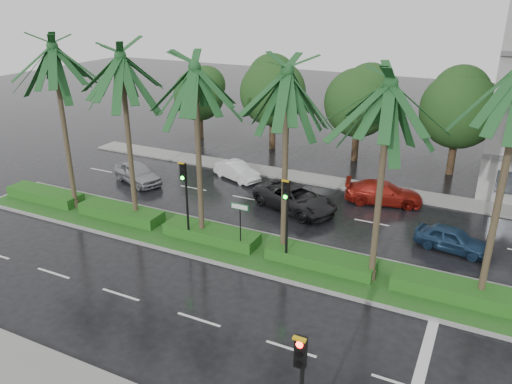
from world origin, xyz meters
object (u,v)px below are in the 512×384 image
at_px(car_silver, 137,173).
at_px(car_red, 383,193).
at_px(street_sign, 240,216).
at_px(car_white, 237,171).
at_px(car_blue, 452,239).
at_px(signal_median_left, 185,190).
at_px(car_darkgrey, 295,198).

height_order(car_silver, car_red, car_silver).
height_order(street_sign, car_white, street_sign).
height_order(car_silver, car_blue, car_silver).
bearing_deg(car_red, car_silver, 91.83).
bearing_deg(street_sign, car_red, 63.04).
height_order(car_red, car_blue, car_red).
distance_m(signal_median_left, car_darkgrey, 7.63).
distance_m(street_sign, car_white, 10.76).
relative_size(car_silver, car_blue, 1.14).
bearing_deg(car_silver, signal_median_left, -105.24).
distance_m(signal_median_left, car_white, 10.02).
relative_size(signal_median_left, street_sign, 1.68).
height_order(signal_median_left, car_red, signal_median_left).
height_order(car_silver, car_white, car_silver).
height_order(signal_median_left, car_silver, signal_median_left).
xyz_separation_m(street_sign, car_white, (-5.21, 9.30, -1.51)).
bearing_deg(street_sign, car_blue, 28.64).
bearing_deg(car_blue, street_sign, 128.19).
bearing_deg(car_darkgrey, street_sign, -163.04).
distance_m(car_silver, car_darkgrey, 11.35).
relative_size(signal_median_left, car_darkgrey, 0.81).
relative_size(car_silver, car_red, 0.89).
distance_m(car_white, car_red, 10.11).
bearing_deg(car_silver, car_white, -36.58).
relative_size(signal_median_left, car_blue, 1.20).
bearing_deg(car_white, street_sign, -129.83).
relative_size(street_sign, car_silver, 0.63).
xyz_separation_m(street_sign, car_blue, (9.40, 5.13, -1.50)).
bearing_deg(car_white, car_silver, 143.02).
distance_m(car_darkgrey, car_red, 5.61).
distance_m(car_white, car_darkgrey, 6.37).
xyz_separation_m(signal_median_left, car_blue, (12.40, 5.31, -2.38)).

